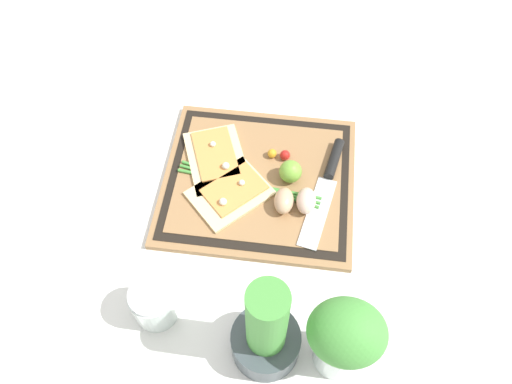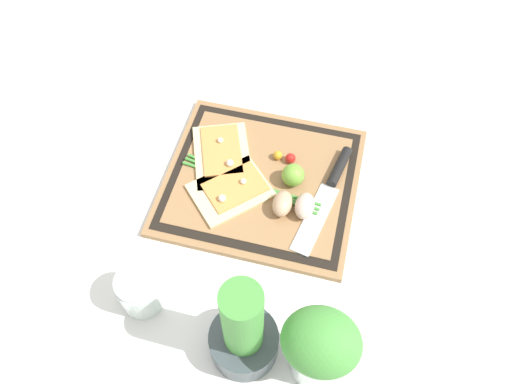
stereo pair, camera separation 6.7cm
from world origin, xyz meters
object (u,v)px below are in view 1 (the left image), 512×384
(egg_pink, at_px, (306,201))
(herb_pot, at_px, (266,333))
(knife, at_px, (329,174))
(herb_glass, at_px, (344,338))
(lime, at_px, (290,171))
(cherry_tomato_red, at_px, (285,155))
(cherry_tomato_yellow, at_px, (272,153))
(egg_brown, at_px, (284,201))
(pizza_slice_near, at_px, (216,158))
(pizza_slice_far, at_px, (231,192))
(sauce_jar, at_px, (154,304))

(egg_pink, bearing_deg, herb_pot, 80.57)
(knife, bearing_deg, egg_pink, 60.78)
(herb_pot, height_order, herb_glass, herb_pot)
(lime, height_order, herb_pot, herb_pot)
(cherry_tomato_red, xyz_separation_m, cherry_tomato_yellow, (0.03, -0.00, -0.00))
(egg_brown, bearing_deg, pizza_slice_near, -32.54)
(egg_pink, bearing_deg, lime, -59.93)
(pizza_slice_near, height_order, egg_brown, egg_brown)
(cherry_tomato_yellow, distance_m, herb_pot, 0.42)
(pizza_slice_far, height_order, sauce_jar, sauce_jar)
(sauce_jar, height_order, herb_glass, herb_glass)
(cherry_tomato_yellow, relative_size, herb_glass, 0.10)
(lime, xyz_separation_m, cherry_tomato_yellow, (0.04, -0.05, -0.01))
(lime, xyz_separation_m, herb_pot, (0.01, 0.36, 0.04))
(pizza_slice_near, relative_size, egg_pink, 3.45)
(cherry_tomato_red, bearing_deg, lime, 106.99)
(pizza_slice_far, relative_size, herb_glass, 1.00)
(cherry_tomato_yellow, xyz_separation_m, sauce_jar, (0.17, 0.37, 0.01))
(pizza_slice_near, height_order, egg_pink, egg_pink)
(knife, xyz_separation_m, sauce_jar, (0.30, 0.33, 0.01))
(egg_brown, xyz_separation_m, lime, (-0.01, -0.07, 0.00))
(egg_brown, xyz_separation_m, sauce_jar, (0.21, 0.25, 0.00))
(cherry_tomato_yellow, xyz_separation_m, herb_pot, (-0.03, 0.41, 0.06))
(herb_glass, bearing_deg, lime, -72.75)
(pizza_slice_near, distance_m, sauce_jar, 0.35)
(egg_brown, bearing_deg, sauce_jar, 49.75)
(cherry_tomato_red, height_order, cherry_tomato_yellow, cherry_tomato_red)
(lime, bearing_deg, sauce_jar, 55.82)
(knife, bearing_deg, pizza_slice_far, 19.22)
(lime, bearing_deg, cherry_tomato_red, -73.01)
(pizza_slice_near, height_order, cherry_tomato_yellow, pizza_slice_near)
(egg_brown, relative_size, egg_pink, 1.00)
(egg_brown, bearing_deg, herb_pot, 89.22)
(egg_pink, bearing_deg, sauce_jar, 44.86)
(egg_brown, relative_size, herb_glass, 0.31)
(pizza_slice_far, distance_m, herb_glass, 0.39)
(pizza_slice_near, xyz_separation_m, pizza_slice_far, (-0.05, 0.08, 0.00))
(knife, relative_size, herb_pot, 1.11)
(egg_brown, height_order, lime, lime)
(pizza_slice_near, xyz_separation_m, egg_pink, (-0.20, 0.09, 0.01))
(egg_brown, height_order, cherry_tomato_red, egg_brown)
(lime, bearing_deg, herb_glass, 107.25)
(herb_pot, distance_m, herb_glass, 0.13)
(cherry_tomato_red, relative_size, herb_glass, 0.11)
(knife, bearing_deg, herb_glass, 94.43)
(pizza_slice_near, height_order, pizza_slice_far, same)
(pizza_slice_near, relative_size, lime, 4.26)
(knife, xyz_separation_m, egg_pink, (0.04, 0.08, 0.01))
(cherry_tomato_red, distance_m, herb_pot, 0.41)
(sauce_jar, bearing_deg, egg_pink, -135.14)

